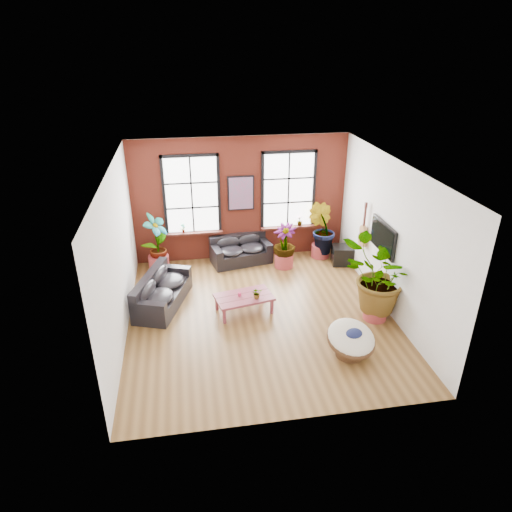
{
  "coord_description": "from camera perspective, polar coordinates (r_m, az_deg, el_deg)",
  "views": [
    {
      "loc": [
        -1.54,
        -8.83,
        5.86
      ],
      "look_at": [
        0.0,
        0.6,
        1.25
      ],
      "focal_mm": 32.0,
      "sensor_mm": 36.0,
      "label": 1
    }
  ],
  "objects": [
    {
      "name": "room",
      "position": [
        9.99,
        0.42,
        1.45
      ],
      "size": [
        6.04,
        6.54,
        3.54
      ],
      "color": "brown",
      "rests_on": "ground"
    },
    {
      "name": "sofa_back",
      "position": [
        13.02,
        -1.95,
        0.68
      ],
      "size": [
        1.78,
        1.11,
        0.76
      ],
      "rotation": [
        0.0,
        0.0,
        0.2
      ],
      "color": "black",
      "rests_on": "ground"
    },
    {
      "name": "sofa_left",
      "position": [
        11.17,
        -11.83,
        -4.37
      ],
      "size": [
        1.44,
        2.15,
        0.78
      ],
      "rotation": [
        0.0,
        0.0,
        1.24
      ],
      "color": "black",
      "rests_on": "ground"
    },
    {
      "name": "coffee_table",
      "position": [
        10.65,
        -1.51,
        -5.26
      ],
      "size": [
        1.43,
        1.0,
        0.5
      ],
      "rotation": [
        0.0,
        0.0,
        0.2
      ],
      "color": "maroon",
      "rests_on": "ground"
    },
    {
      "name": "papasan_chair",
      "position": [
        9.48,
        11.8,
        -10.17
      ],
      "size": [
        1.23,
        1.24,
        0.75
      ],
      "rotation": [
        0.0,
        0.0,
        0.28
      ],
      "color": "#51331D",
      "rests_on": "ground"
    },
    {
      "name": "poster",
      "position": [
        12.72,
        -1.9,
        7.85
      ],
      "size": [
        0.74,
        0.06,
        0.98
      ],
      "color": "black",
      "rests_on": "room"
    },
    {
      "name": "tv_wall_unit",
      "position": [
        11.29,
        14.87,
        2.37
      ],
      "size": [
        0.13,
        1.86,
        1.2
      ],
      "color": "black",
      "rests_on": "room"
    },
    {
      "name": "media_box",
      "position": [
        13.17,
        10.87,
        0.13
      ],
      "size": [
        0.72,
        0.63,
        0.53
      ],
      "rotation": [
        0.0,
        0.0,
        -0.17
      ],
      "color": "black",
      "rests_on": "ground"
    },
    {
      "name": "pot_back_left",
      "position": [
        12.93,
        -12.03,
        -0.79
      ],
      "size": [
        0.7,
        0.7,
        0.41
      ],
      "rotation": [
        0.0,
        0.0,
        0.29
      ],
      "color": "#A33538",
      "rests_on": "ground"
    },
    {
      "name": "pot_back_right",
      "position": [
        13.51,
        8.03,
        0.68
      ],
      "size": [
        0.68,
        0.68,
        0.38
      ],
      "rotation": [
        0.0,
        0.0,
        -0.36
      ],
      "color": "#A33538",
      "rests_on": "ground"
    },
    {
      "name": "pot_right_wall",
      "position": [
        10.85,
        14.66,
        -6.67
      ],
      "size": [
        0.67,
        0.67,
        0.39
      ],
      "rotation": [
        0.0,
        0.0,
        -0.33
      ],
      "color": "#A33538",
      "rests_on": "ground"
    },
    {
      "name": "pot_mid",
      "position": [
        12.81,
        3.51,
        -0.54
      ],
      "size": [
        0.56,
        0.56,
        0.38
      ],
      "rotation": [
        0.0,
        0.0,
        0.06
      ],
      "color": "#A33538",
      "rests_on": "ground"
    },
    {
      "name": "floor_plant_back_left",
      "position": [
        12.62,
        -12.31,
        1.96
      ],
      "size": [
        0.89,
        0.95,
        1.49
      ],
      "primitive_type": "imported",
      "rotation": [
        0.0,
        0.0,
        0.94
      ],
      "color": "#195E1B",
      "rests_on": "ground"
    },
    {
      "name": "floor_plant_back_right",
      "position": [
        13.23,
        8.18,
        3.35
      ],
      "size": [
        1.02,
        1.01,
        1.45
      ],
      "primitive_type": "imported",
      "rotation": [
        0.0,
        0.0,
        2.42
      ],
      "color": "#195E1B",
      "rests_on": "ground"
    },
    {
      "name": "floor_plant_right_wall",
      "position": [
        10.46,
        15.11,
        -2.68
      ],
      "size": [
        1.97,
        1.86,
        1.75
      ],
      "primitive_type": "imported",
      "rotation": [
        0.0,
        0.0,
        3.53
      ],
      "color": "#195E1B",
      "rests_on": "ground"
    },
    {
      "name": "floor_plant_mid",
      "position": [
        12.63,
        3.58,
        1.58
      ],
      "size": [
        0.88,
        0.88,
        1.11
      ],
      "primitive_type": "imported",
      "rotation": [
        0.0,
        0.0,
        5.59
      ],
      "color": "#195E1B",
      "rests_on": "ground"
    },
    {
      "name": "table_plant",
      "position": [
        10.48,
        0.12,
        -4.67
      ],
      "size": [
        0.25,
        0.23,
        0.26
      ],
      "primitive_type": "imported",
      "rotation": [
        0.0,
        0.0,
        0.11
      ],
      "color": "#195E1B",
      "rests_on": "coffee_table"
    },
    {
      "name": "sill_plant_left",
      "position": [
        12.89,
        -9.11,
        3.45
      ],
      "size": [
        0.17,
        0.17,
        0.27
      ],
      "primitive_type": "imported",
      "rotation": [
        0.0,
        0.0,
        0.79
      ],
      "color": "#195E1B",
      "rests_on": "room"
    },
    {
      "name": "sill_plant_right",
      "position": [
        13.3,
        5.49,
        4.37
      ],
      "size": [
        0.19,
        0.19,
        0.27
      ],
      "primitive_type": "imported",
      "rotation": [
        0.0,
        0.0,
        3.49
      ],
      "color": "#195E1B",
      "rests_on": "room"
    }
  ]
}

